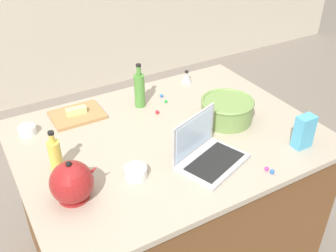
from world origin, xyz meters
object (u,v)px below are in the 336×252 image
at_px(mixing_bowl_large, 227,110).
at_px(butter_stick_left, 76,111).
at_px(ramekin_small, 136,172).
at_px(kettle, 72,183).
at_px(ramekin_medium, 27,130).
at_px(bottle_olive, 140,90).
at_px(bottle_oil, 55,155).
at_px(cutting_board, 77,115).
at_px(kitchen_timer, 187,77).
at_px(candy_bag, 304,132).
at_px(laptop, 206,153).

bearing_deg(mixing_bowl_large, butter_stick_left, 147.27).
bearing_deg(ramekin_small, kettle, 177.88).
bearing_deg(ramekin_medium, bottle_olive, -2.72).
bearing_deg(bottle_olive, bottle_oil, -150.03).
bearing_deg(ramekin_medium, kettle, -84.49).
relative_size(cutting_board, butter_stick_left, 2.53).
bearing_deg(cutting_board, bottle_olive, -10.98).
height_order(kitchen_timer, candy_bag, candy_bag).
bearing_deg(butter_stick_left, ramekin_small, -84.65).
distance_m(mixing_bowl_large, candy_bag, 0.42).
height_order(laptop, ramekin_medium, laptop).
bearing_deg(mixing_bowl_large, laptop, -141.18).
height_order(bottle_olive, ramekin_small, bottle_olive).
xyz_separation_m(laptop, ramekin_medium, (-0.67, 0.65, -0.02)).
relative_size(bottle_olive, butter_stick_left, 2.36).
bearing_deg(candy_bag, ramekin_medium, 145.47).
relative_size(laptop, mixing_bowl_large, 1.29).
bearing_deg(candy_bag, cutting_board, 136.31).
bearing_deg(laptop, butter_stick_left, 119.80).
distance_m(bottle_oil, ramekin_medium, 0.38).
relative_size(cutting_board, kitchen_timer, 3.61).
height_order(laptop, kitchen_timer, laptop).
relative_size(ramekin_small, kitchen_timer, 1.32).
distance_m(laptop, ramekin_medium, 0.93).
bearing_deg(ramekin_small, bottle_oil, 142.77).
distance_m(mixing_bowl_large, cutting_board, 0.82).
bearing_deg(bottle_oil, candy_bag, -20.91).
xyz_separation_m(mixing_bowl_large, bottle_olive, (-0.33, 0.38, 0.04)).
bearing_deg(candy_bag, kettle, 169.03).
height_order(bottle_oil, butter_stick_left, bottle_oil).
distance_m(bottle_olive, cutting_board, 0.37).
height_order(bottle_olive, candy_bag, bottle_olive).
xyz_separation_m(bottle_olive, ramekin_medium, (-0.63, 0.03, -0.08)).
distance_m(bottle_olive, butter_stick_left, 0.37).
height_order(butter_stick_left, ramekin_small, butter_stick_left).
relative_size(kettle, kitchen_timer, 2.77).
bearing_deg(laptop, kettle, 173.29).
distance_m(kettle, kitchen_timer, 1.18).
height_order(kettle, ramekin_small, kettle).
distance_m(ramekin_medium, candy_bag, 1.38).
bearing_deg(butter_stick_left, cutting_board, 0.00).
distance_m(mixing_bowl_large, ramekin_medium, 1.05).
xyz_separation_m(cutting_board, ramekin_medium, (-0.28, -0.04, 0.01)).
relative_size(bottle_oil, kettle, 0.98).
bearing_deg(laptop, mixing_bowl_large, 38.82).
relative_size(ramekin_small, candy_bag, 0.60).
bearing_deg(bottle_oil, butter_stick_left, 60.75).
relative_size(bottle_oil, butter_stick_left, 1.89).
bearing_deg(mixing_bowl_large, cutting_board, 147.17).
relative_size(ramekin_small, ramekin_medium, 1.14).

